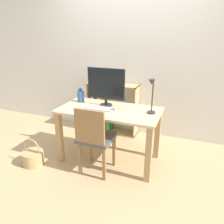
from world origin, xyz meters
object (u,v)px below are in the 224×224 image
at_px(vase, 81,96).
at_px(desk_lamp, 152,93).
at_px(monitor, 106,85).
at_px(basket, 33,157).
at_px(chair, 95,137).
at_px(keyboard, 100,108).
at_px(bookshelf, 105,111).

relative_size(vase, desk_lamp, 0.46).
bearing_deg(monitor, basket, -142.92).
bearing_deg(basket, chair, 8.77).
distance_m(monitor, desk_lamp, 0.64).
bearing_deg(monitor, vase, 176.94).
distance_m(monitor, keyboard, 0.32).
bearing_deg(keyboard, chair, -78.76).
bearing_deg(keyboard, vase, 154.33).
relative_size(monitor, keyboard, 1.33).
bearing_deg(keyboard, bookshelf, 109.57).
distance_m(keyboard, bookshelf, 1.00).
bearing_deg(chair, keyboard, 107.44).
bearing_deg(desk_lamp, vase, 171.76).
distance_m(desk_lamp, bookshelf, 1.42).
xyz_separation_m(vase, bookshelf, (0.07, 0.69, -0.46)).
xyz_separation_m(vase, desk_lamp, (1.02, -0.15, 0.18)).
bearing_deg(bookshelf, vase, -95.68).
xyz_separation_m(monitor, desk_lamp, (0.63, -0.13, -0.01)).
relative_size(vase, basket, 0.55).
distance_m(chair, basket, 0.95).
relative_size(keyboard, desk_lamp, 0.88).
bearing_deg(desk_lamp, bookshelf, 138.53).
relative_size(monitor, basket, 1.39).
height_order(vase, bookshelf, vase).
distance_m(desk_lamp, chair, 0.85).
relative_size(desk_lamp, chair, 0.50).
bearing_deg(keyboard, monitor, 85.46).
height_order(desk_lamp, bookshelf, desk_lamp).
height_order(keyboard, chair, chair).
xyz_separation_m(monitor, basket, (-0.80, -0.61, -0.92)).
distance_m(keyboard, vase, 0.43).
distance_m(bookshelf, basket, 1.43).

